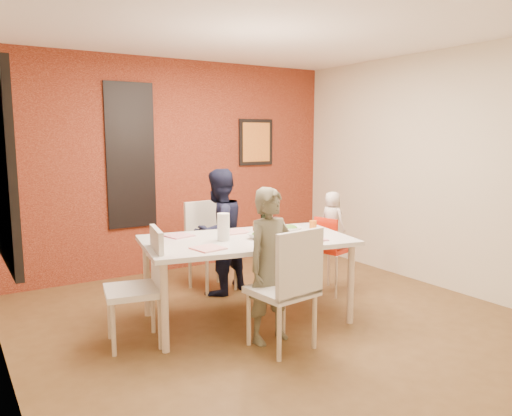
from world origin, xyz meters
TOP-DOWN VIEW (x-y plane):
  - ground at (0.00, 0.00)m, footprint 4.50×4.50m
  - ceiling at (0.00, 0.00)m, footprint 4.50×4.50m
  - wall_back at (0.00, 2.25)m, footprint 4.50×0.02m
  - wall_front at (0.00, -2.25)m, footprint 4.50×0.02m
  - wall_right at (2.25, 0.00)m, footprint 0.02×4.50m
  - brick_accent_wall at (0.00, 2.23)m, footprint 4.50×0.02m
  - picture_window_pane at (-2.21, 0.20)m, footprint 0.02×1.55m
  - glassblock_strip at (-0.60, 2.21)m, footprint 0.55×0.03m
  - glassblock_surround at (-0.60, 2.21)m, footprint 0.60×0.03m
  - art_print_frame at (1.20, 2.21)m, footprint 0.54×0.03m
  - art_print_canvas at (1.20, 2.19)m, footprint 0.44×0.01m
  - dining_table at (-0.19, 0.17)m, footprint 2.07×1.40m
  - chair_near at (-0.25, -0.61)m, footprint 0.52×0.52m
  - chair_far at (-0.03, 1.28)m, footprint 0.50×0.50m
  - chair_left at (-1.20, 0.17)m, footprint 0.54×0.54m
  - high_chair at (1.03, 0.37)m, footprint 0.44×0.44m
  - child_near at (-0.26, -0.36)m, footprint 0.52×0.38m
  - child_far at (-0.02, 1.03)m, footprint 0.81×0.71m
  - toddler at (1.04, 0.38)m, footprint 0.25×0.34m
  - plate_near_left at (-0.69, -0.04)m, footprint 0.28×0.28m
  - plate_far_mid at (-0.14, 0.48)m, footprint 0.25×0.25m
  - plate_near_right at (0.29, -0.21)m, footprint 0.27×0.27m
  - plate_far_left at (-0.69, 0.59)m, footprint 0.27×0.27m
  - salad_bowl_a at (-0.09, 0.09)m, footprint 0.28×0.28m
  - salad_bowl_b at (0.34, 0.19)m, footprint 0.25×0.25m
  - wine_bottle at (0.00, 0.15)m, footprint 0.08×0.08m
  - wine_glass_a at (-0.15, -0.04)m, footprint 0.07×0.07m
  - wine_glass_b at (0.08, 0.10)m, footprint 0.06×0.06m
  - paper_towel_roll at (-0.42, 0.20)m, footprint 0.11×0.11m
  - condiment_red at (-0.07, 0.17)m, footprint 0.04×0.04m
  - condiment_green at (0.02, 0.15)m, footprint 0.04×0.04m
  - condiment_brown at (-0.07, 0.22)m, footprint 0.03×0.03m
  - sippy_cup at (0.50, 0.03)m, footprint 0.07×0.07m

SIDE VIEW (x-z plane):
  - ground at x=0.00m, z-range 0.00..0.00m
  - high_chair at x=1.03m, z-range 0.09..0.95m
  - chair_left at x=-1.20m, z-range 0.06..1.04m
  - chair_far at x=-0.03m, z-range 0.06..1.06m
  - chair_near at x=-0.25m, z-range 0.06..1.08m
  - child_near at x=-0.26m, z-range 0.00..1.33m
  - child_far at x=-0.02m, z-range 0.00..1.39m
  - dining_table at x=-0.19m, z-range 0.33..1.12m
  - plate_far_left at x=-0.69m, z-range 0.79..0.81m
  - plate_near_right at x=0.29m, z-range 0.79..0.81m
  - plate_near_left at x=-0.69m, z-range 0.79..0.81m
  - plate_far_mid at x=-0.14m, z-range 0.79..0.81m
  - salad_bowl_a at x=-0.09m, z-range 0.79..0.85m
  - salad_bowl_b at x=0.34m, z-range 0.79..0.85m
  - toddler at x=1.04m, z-range 0.51..1.14m
  - sippy_cup at x=0.50m, z-range 0.79..0.92m
  - condiment_brown at x=-0.07m, z-range 0.79..0.92m
  - condiment_green at x=0.02m, z-range 0.79..0.94m
  - condiment_red at x=-0.07m, z-range 0.79..0.95m
  - wine_glass_b at x=0.08m, z-range 0.79..0.98m
  - wine_glass_a at x=-0.15m, z-range 0.79..0.99m
  - paper_towel_roll at x=-0.42m, z-range 0.79..1.05m
  - wine_bottle at x=0.00m, z-range 0.79..1.09m
  - wall_back at x=0.00m, z-range 0.00..2.70m
  - wall_front at x=0.00m, z-range 0.00..2.70m
  - wall_right at x=2.25m, z-range 0.00..2.70m
  - brick_accent_wall at x=0.00m, z-range 0.00..2.70m
  - glassblock_strip at x=-0.60m, z-range 0.65..2.35m
  - glassblock_surround at x=-0.60m, z-range 0.62..2.38m
  - picture_window_pane at x=-2.21m, z-range 0.98..2.12m
  - art_print_frame at x=1.20m, z-range 1.33..1.97m
  - art_print_canvas at x=1.20m, z-range 1.38..1.92m
  - ceiling at x=0.00m, z-range 2.69..2.71m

